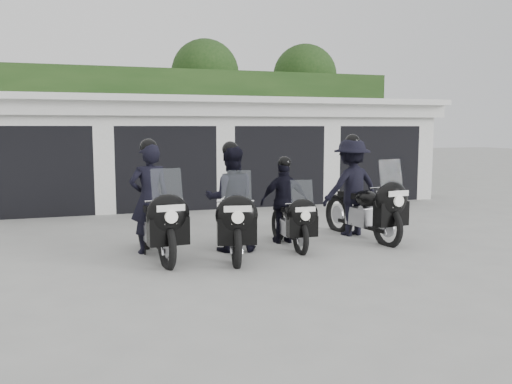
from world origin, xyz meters
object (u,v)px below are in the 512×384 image
object	(u,v)px
police_bike_b	(232,205)
police_bike_d	(357,192)
police_bike_c	(287,207)
police_bike_a	(154,209)

from	to	relation	value
police_bike_b	police_bike_d	bearing A→B (deg)	23.66
police_bike_c	police_bike_d	world-z (taller)	police_bike_d
police_bike_a	police_bike_d	xyz separation A→B (m)	(4.05, 0.46, 0.08)
police_bike_a	police_bike_d	world-z (taller)	police_bike_d
police_bike_a	police_bike_d	distance (m)	4.07
police_bike_a	police_bike_c	size ratio (longest dim) A/B	1.21
police_bike_b	police_bike_a	bearing A→B (deg)	-176.19
police_bike_c	police_bike_d	bearing A→B (deg)	12.46
police_bike_c	police_bike_d	size ratio (longest dim) A/B	0.81
police_bike_a	police_bike_c	distance (m)	2.46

